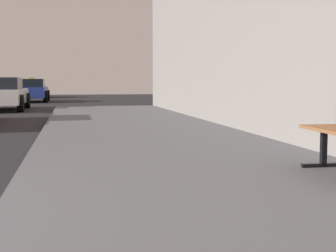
{
  "coord_description": "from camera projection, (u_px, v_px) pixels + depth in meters",
  "views": [
    {
      "loc": [
        2.58,
        -3.34,
        1.09
      ],
      "look_at": [
        3.65,
        1.94,
        0.6
      ],
      "focal_mm": 51.44,
      "sensor_mm": 36.0,
      "label": 1
    }
  ],
  "objects": [
    {
      "name": "sidewalk",
      "position": [
        264.0,
        217.0,
        3.64
      ],
      "size": [
        4.0,
        32.0,
        0.15
      ],
      "primitive_type": "cube",
      "color": "#5B5B60",
      "rests_on": "ground_plane"
    },
    {
      "name": "car_black",
      "position": [
        32.0,
        88.0,
        34.21
      ],
      "size": [
        2.02,
        4.29,
        1.43
      ],
      "color": "black",
      "rests_on": "ground_plane"
    },
    {
      "name": "car_blue",
      "position": [
        29.0,
        90.0,
        26.59
      ],
      "size": [
        2.06,
        4.09,
        1.27
      ],
      "color": "#233899",
      "rests_on": "ground_plane"
    }
  ]
}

